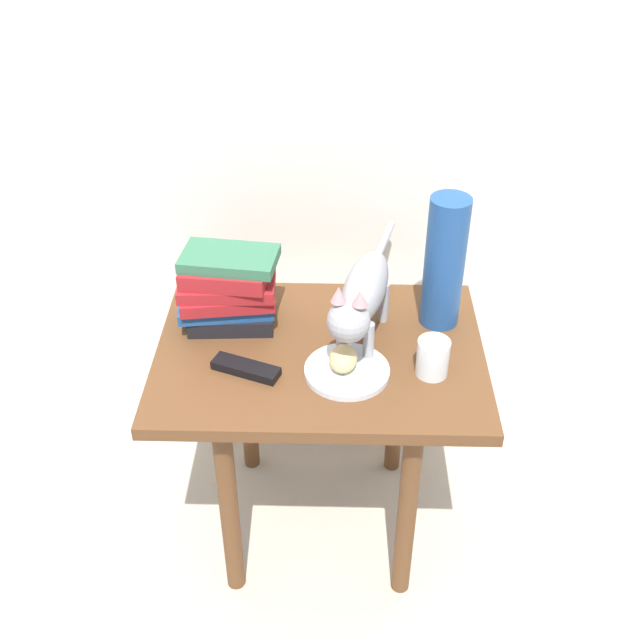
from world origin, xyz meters
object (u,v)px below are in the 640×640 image
object	(u,v)px
book_stack	(228,290)
tv_remote	(246,368)
cat	(362,295)
side_table	(320,380)
plate	(347,371)
bread_roll	(343,359)
green_vase	(444,263)
candle_jar	(433,359)

from	to	relation	value
book_stack	tv_remote	xyz separation A→B (m)	(0.05, -0.18, -0.08)
cat	tv_remote	world-z (taller)	cat
tv_remote	side_table	bearing A→B (deg)	49.61
plate	bread_roll	bearing A→B (deg)	161.68
side_table	green_vase	size ratio (longest dim) A/B	2.30
candle_jar	tv_remote	bearing A→B (deg)	-179.07
book_stack	green_vase	distance (m)	0.49
cat	side_table	bearing A→B (deg)	-166.81
side_table	plate	bearing A→B (deg)	-54.83
cat	bread_roll	bearing A→B (deg)	-110.78
side_table	book_stack	bearing A→B (deg)	155.89
plate	bread_roll	xyz separation A→B (m)	(-0.01, 0.00, 0.03)
bread_roll	tv_remote	distance (m)	0.21
cat	green_vase	bearing A→B (deg)	27.12
plate	candle_jar	bearing A→B (deg)	2.18
plate	book_stack	world-z (taller)	book_stack
book_stack	plate	bearing A→B (deg)	-33.50
side_table	bread_roll	size ratio (longest dim) A/B	9.19
plate	bread_roll	size ratio (longest dim) A/B	2.30
bread_roll	candle_jar	bearing A→B (deg)	1.21
side_table	tv_remote	size ratio (longest dim) A/B	4.90
side_table	candle_jar	bearing A→B (deg)	-17.96
book_stack	green_vase	size ratio (longest dim) A/B	0.77
side_table	candle_jar	size ratio (longest dim) A/B	8.65
plate	side_table	bearing A→B (deg)	125.17
side_table	tv_remote	distance (m)	0.21
bread_roll	tv_remote	xyz separation A→B (m)	(-0.21, -0.00, -0.03)
candle_jar	tv_remote	world-z (taller)	candle_jar
side_table	tv_remote	xyz separation A→B (m)	(-0.16, -0.08, 0.10)
bread_roll	candle_jar	xyz separation A→B (m)	(0.19, 0.00, -0.00)
cat	tv_remote	xyz separation A→B (m)	(-0.25, -0.11, -0.12)
green_vase	tv_remote	xyz separation A→B (m)	(-0.43, -0.20, -0.15)
plate	tv_remote	xyz separation A→B (m)	(-0.22, 0.00, 0.00)
cat	book_stack	bearing A→B (deg)	166.31
book_stack	tv_remote	world-z (taller)	book_stack
tv_remote	bread_roll	bearing A→B (deg)	21.99
tv_remote	candle_jar	bearing A→B (deg)	22.24
plate	candle_jar	distance (m)	0.18
side_table	bread_roll	bearing A→B (deg)	-58.08
plate	cat	world-z (taller)	cat
side_table	plate	world-z (taller)	plate
bread_roll	cat	xyz separation A→B (m)	(0.04, 0.10, 0.09)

